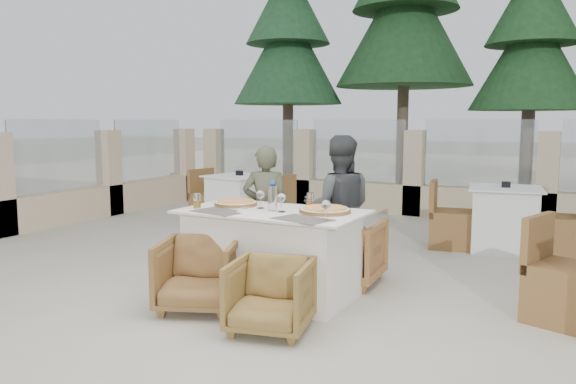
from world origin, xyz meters
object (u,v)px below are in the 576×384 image
at_px(dining_table, 272,253).
at_px(diner_left, 266,210).
at_px(pizza_left, 236,203).
at_px(bg_table_a, 240,202).
at_px(armchair_near_right, 270,296).
at_px(bg_table_b, 504,219).
at_px(water_bottle, 273,196).
at_px(olive_dish, 245,210).
at_px(wine_glass_corner, 326,209).
at_px(armchair_far_left, 271,241).
at_px(beer_glass_left, 197,201).
at_px(wine_glass_centre, 260,198).
at_px(pizza_right, 325,209).
at_px(wine_glass_near, 281,202).
at_px(beer_glass_right, 311,200).
at_px(armchair_near_left, 199,274).
at_px(diner_right, 339,208).
at_px(armchair_far_right, 346,251).

distance_m(dining_table, diner_left, 0.80).
xyz_separation_m(pizza_left, bg_table_a, (-1.54, 2.48, -0.41)).
height_order(armchair_near_right, bg_table_b, bg_table_b).
xyz_separation_m(water_bottle, olive_dish, (-0.17, -0.18, -0.11)).
xyz_separation_m(wine_glass_corner, diner_left, (-1.04, 0.87, -0.21)).
xyz_separation_m(armchair_far_left, diner_left, (0.05, -0.18, 0.36)).
bearing_deg(beer_glass_left, wine_glass_centre, 25.93).
relative_size(pizza_right, water_bottle, 1.67).
height_order(beer_glass_left, diner_left, diner_left).
bearing_deg(olive_dish, bg_table_a, 123.31).
distance_m(wine_glass_near, beer_glass_right, 0.36).
bearing_deg(olive_dish, wine_glass_corner, -4.04).
bearing_deg(armchair_near_left, beer_glass_left, 105.38).
distance_m(pizza_left, bg_table_a, 2.95).
distance_m(beer_glass_right, bg_table_a, 3.21).
bearing_deg(beer_glass_right, dining_table, -127.26).
xyz_separation_m(pizza_left, water_bottle, (0.45, -0.11, 0.11)).
height_order(water_bottle, diner_left, diner_left).
distance_m(armchair_far_left, armchair_near_right, 1.78).
bearing_deg(pizza_right, wine_glass_corner, -64.86).
relative_size(pizza_left, bg_table_b, 0.24).
distance_m(wine_glass_corner, diner_right, 1.06).
xyz_separation_m(water_bottle, diner_left, (-0.43, 0.63, -0.25)).
distance_m(olive_dish, diner_left, 0.86).
bearing_deg(wine_glass_centre, olive_dish, -92.39).
bearing_deg(wine_glass_centre, dining_table, -20.37).
relative_size(armchair_far_right, diner_right, 0.48).
xyz_separation_m(olive_dish, armchair_near_right, (0.56, -0.56, -0.52)).
relative_size(water_bottle, armchair_near_left, 0.41).
relative_size(water_bottle, olive_dish, 2.41).
distance_m(wine_glass_centre, diner_left, 0.66).
xyz_separation_m(armchair_far_left, armchair_near_left, (0.11, -1.40, 0.00)).
xyz_separation_m(water_bottle, armchair_far_right, (0.41, 0.70, -0.59)).
bearing_deg(water_bottle, beer_glass_left, -164.41).
distance_m(pizza_right, bg_table_a, 3.50).
distance_m(armchair_near_left, bg_table_a, 3.57).
height_order(armchair_far_right, diner_right, diner_right).
bearing_deg(olive_dish, pizza_left, 134.19).
bearing_deg(bg_table_b, bg_table_a, 174.99).
xyz_separation_m(diner_left, diner_right, (0.74, 0.14, 0.05)).
distance_m(wine_glass_near, bg_table_a, 3.39).
distance_m(water_bottle, bg_table_a, 3.31).
relative_size(armchair_far_right, bg_table_a, 0.42).
xyz_separation_m(beer_glass_left, diner_right, (0.98, 0.95, -0.13)).
distance_m(pizza_left, wine_glass_centre, 0.30).
relative_size(beer_glass_left, armchair_near_left, 0.21).
xyz_separation_m(armchair_near_right, bg_table_a, (-2.38, 3.33, 0.12)).
xyz_separation_m(pizza_left, beer_glass_right, (0.67, 0.20, 0.04)).
xyz_separation_m(armchair_near_left, bg_table_a, (-1.62, 3.18, 0.09)).
bearing_deg(bg_table_a, armchair_far_right, -26.01).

